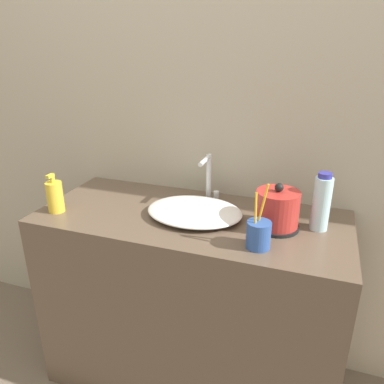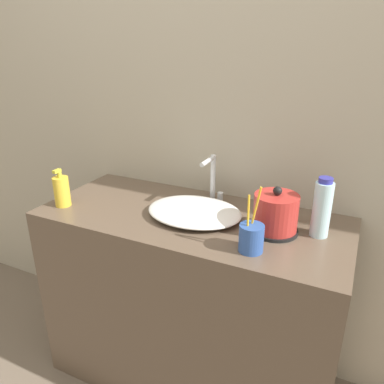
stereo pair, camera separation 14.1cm
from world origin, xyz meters
name	(u,v)px [view 1 (the left image)]	position (x,y,z in m)	size (l,w,h in m)	color
wall_back	(214,79)	(0.00, 0.54, 1.30)	(6.00, 0.04, 2.60)	#ADA38E
vanity_counter	(191,301)	(0.00, 0.26, 0.41)	(1.20, 0.52, 0.81)	brown
sink_basin	(194,211)	(0.01, 0.26, 0.83)	(0.37, 0.29, 0.04)	white
faucet	(209,176)	(0.02, 0.43, 0.92)	(0.06, 0.13, 0.20)	silver
electric_kettle	(277,211)	(0.32, 0.27, 0.88)	(0.17, 0.17, 0.17)	black
toothbrush_cup	(259,234)	(0.29, 0.11, 0.86)	(0.08, 0.08, 0.22)	#2D519E
lotion_bottle	(55,196)	(-0.52, 0.12, 0.88)	(0.06, 0.06, 0.16)	gold
shampoo_bottle	(321,203)	(0.47, 0.31, 0.92)	(0.06, 0.06, 0.21)	silver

